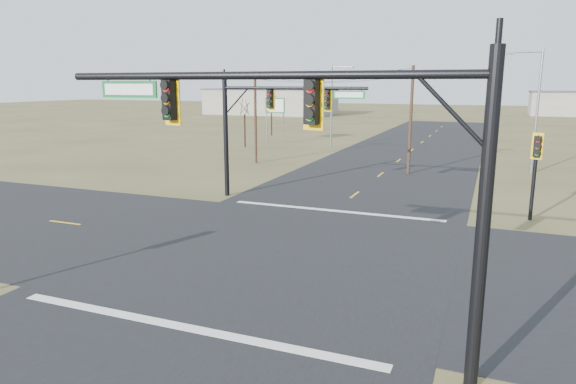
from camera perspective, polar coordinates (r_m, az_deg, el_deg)
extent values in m
plane|color=olive|center=(21.86, -0.55, -6.61)|extent=(320.00, 320.00, 0.00)
cube|color=black|center=(21.86, -0.55, -6.58)|extent=(160.00, 14.00, 0.02)
cube|color=black|center=(21.86, -0.55, -6.58)|extent=(14.00, 160.00, 0.02)
cube|color=silver|center=(15.70, -11.37, -14.51)|extent=(12.00, 0.40, 0.01)
cube|color=silver|center=(28.66, 5.17, -2.08)|extent=(12.00, 0.40, 0.01)
cylinder|color=black|center=(12.06, 20.85, -3.67)|extent=(0.31, 0.31, 7.76)
cylinder|color=black|center=(12.93, -3.92, 12.79)|extent=(11.09, 0.20, 0.20)
cube|color=#0D5F28|center=(14.95, -17.24, 10.84)|extent=(1.80, 0.05, 0.45)
cylinder|color=black|center=(32.20, -6.92, 5.98)|extent=(0.29, 0.29, 7.30)
cylinder|color=black|center=(30.15, 0.50, 11.47)|extent=(8.86, 0.19, 0.19)
cube|color=#0D5F28|center=(29.10, 6.80, 10.68)|extent=(1.80, 0.05, 0.45)
cylinder|color=black|center=(29.11, 25.65, 1.36)|extent=(0.19, 0.19, 4.39)
cylinder|color=#472D1E|center=(40.87, 13.47, 7.71)|extent=(0.24, 0.24, 8.30)
cube|color=#472D1E|center=(40.78, 13.72, 12.68)|extent=(2.01, 0.51, 0.12)
cylinder|color=#472D1E|center=(45.55, -3.64, 8.22)|extent=(0.23, 0.23, 7.98)
cube|color=#472D1E|center=(45.45, -3.69, 12.49)|extent=(1.95, 0.23, 0.12)
cylinder|color=gray|center=(61.86, -2.36, 7.98)|extent=(0.14, 0.14, 5.29)
cylinder|color=gray|center=(61.03, -0.53, 7.93)|extent=(0.14, 0.14, 5.29)
cube|color=#0D5F28|center=(61.34, -1.46, 9.60)|extent=(2.76, 0.76, 1.76)
cylinder|color=gray|center=(44.31, 25.93, 7.93)|extent=(0.19, 0.19, 9.50)
cylinder|color=gray|center=(44.25, 24.97, 13.92)|extent=(2.28, 0.11, 0.11)
cube|color=gray|center=(44.21, 23.45, 13.92)|extent=(0.54, 0.29, 0.17)
cylinder|color=gray|center=(56.93, 4.85, 9.41)|extent=(0.18, 0.18, 8.89)
cylinder|color=gray|center=(56.60, 5.99, 13.67)|extent=(2.13, 0.11, 0.11)
cube|color=gray|center=(56.31, 7.06, 13.56)|extent=(0.53, 0.33, 0.16)
cylinder|color=black|center=(57.34, -4.82, 6.78)|extent=(0.18, 0.18, 3.61)
cylinder|color=black|center=(70.15, -1.84, 7.91)|extent=(0.18, 0.18, 3.95)
cube|color=#A9A396|center=(119.28, -1.90, 9.96)|extent=(28.00, 14.00, 5.50)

